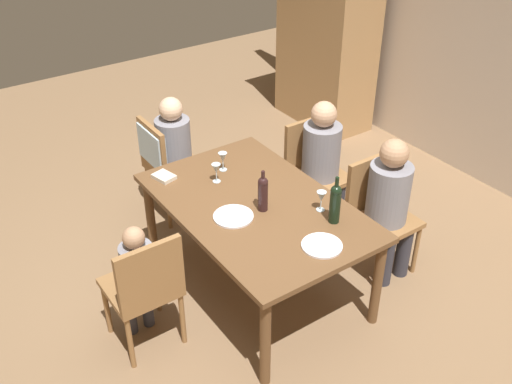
{
  "coord_description": "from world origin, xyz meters",
  "views": [
    {
      "loc": [
        2.84,
        -1.97,
        3.11
      ],
      "look_at": [
        0.0,
        0.0,
        0.86
      ],
      "focal_mm": 41.79,
      "sensor_mm": 36.0,
      "label": 1
    }
  ],
  "objects_px": {
    "dining_table": "(256,213)",
    "wine_glass_near_left": "(223,158)",
    "chair_left_end": "(162,157)",
    "wine_glass_near_right": "(321,197)",
    "wine_glass_centre": "(216,169)",
    "chair_near": "(145,286)",
    "wine_bottle_dark_red": "(262,193)",
    "armoire_cabinet": "(327,27)",
    "wine_bottle_tall_green": "(335,202)",
    "person_man_guest": "(177,147)",
    "dinner_plate_host": "(322,246)",
    "dinner_plate_guest_left": "(233,216)",
    "person_child_small": "(137,273)",
    "person_man_bearded": "(390,200)",
    "chair_far_right": "(377,208)",
    "chair_far_left": "(314,165)",
    "person_woman_host": "(323,158)"
  },
  "relations": [
    {
      "from": "wine_glass_near_right",
      "to": "wine_glass_near_left",
      "type": "bearing_deg",
      "value": -162.36
    },
    {
      "from": "chair_far_left",
      "to": "chair_left_end",
      "type": "height_order",
      "value": "same"
    },
    {
      "from": "chair_near",
      "to": "wine_glass_near_left",
      "type": "bearing_deg",
      "value": 32.02
    },
    {
      "from": "wine_bottle_tall_green",
      "to": "wine_glass_centre",
      "type": "height_order",
      "value": "wine_bottle_tall_green"
    },
    {
      "from": "armoire_cabinet",
      "to": "dining_table",
      "type": "relative_size",
      "value": 1.28
    },
    {
      "from": "person_woman_host",
      "to": "wine_glass_near_left",
      "type": "relative_size",
      "value": 7.75
    },
    {
      "from": "person_child_small",
      "to": "wine_bottle_tall_green",
      "type": "xyz_separation_m",
      "value": [
        0.49,
        1.23,
        0.35
      ]
    },
    {
      "from": "chair_left_end",
      "to": "person_man_bearded",
      "type": "bearing_deg",
      "value": 32.51
    },
    {
      "from": "armoire_cabinet",
      "to": "chair_far_right",
      "type": "bearing_deg",
      "value": -31.35
    },
    {
      "from": "armoire_cabinet",
      "to": "chair_far_right",
      "type": "distance_m",
      "value": 2.69
    },
    {
      "from": "wine_glass_near_left",
      "to": "wine_glass_centre",
      "type": "bearing_deg",
      "value": -48.34
    },
    {
      "from": "wine_glass_centre",
      "to": "dinner_plate_host",
      "type": "relative_size",
      "value": 0.56
    },
    {
      "from": "dining_table",
      "to": "person_child_small",
      "type": "distance_m",
      "value": 0.93
    },
    {
      "from": "chair_left_end",
      "to": "person_man_guest",
      "type": "bearing_deg",
      "value": 90.0
    },
    {
      "from": "chair_far_right",
      "to": "dinner_plate_host",
      "type": "height_order",
      "value": "chair_far_right"
    },
    {
      "from": "chair_left_end",
      "to": "person_woman_host",
      "type": "height_order",
      "value": "person_woman_host"
    },
    {
      "from": "dinner_plate_host",
      "to": "dinner_plate_guest_left",
      "type": "bearing_deg",
      "value": -153.85
    },
    {
      "from": "person_woman_host",
      "to": "wine_bottle_dark_red",
      "type": "distance_m",
      "value": 1.05
    },
    {
      "from": "armoire_cabinet",
      "to": "wine_glass_centre",
      "type": "xyz_separation_m",
      "value": [
        1.54,
        -2.36,
        -0.23
      ]
    },
    {
      "from": "chair_far_right",
      "to": "wine_bottle_dark_red",
      "type": "distance_m",
      "value": 1.02
    },
    {
      "from": "wine_glass_near_right",
      "to": "dinner_plate_guest_left",
      "type": "height_order",
      "value": "wine_glass_near_right"
    },
    {
      "from": "chair_near",
      "to": "wine_bottle_dark_red",
      "type": "bearing_deg",
      "value": 0.29
    },
    {
      "from": "dining_table",
      "to": "wine_glass_near_left",
      "type": "distance_m",
      "value": 0.56
    },
    {
      "from": "chair_left_end",
      "to": "wine_glass_near_left",
      "type": "xyz_separation_m",
      "value": [
        0.71,
        0.18,
        0.27
      ]
    },
    {
      "from": "dining_table",
      "to": "dinner_plate_host",
      "type": "xyz_separation_m",
      "value": [
        0.63,
        0.07,
        0.09
      ]
    },
    {
      "from": "dining_table",
      "to": "wine_bottle_dark_red",
      "type": "xyz_separation_m",
      "value": [
        0.08,
        -0.0,
        0.22
      ]
    },
    {
      "from": "armoire_cabinet",
      "to": "person_woman_host",
      "type": "bearing_deg",
      "value": -40.66
    },
    {
      "from": "person_woman_host",
      "to": "wine_glass_near_right",
      "type": "height_order",
      "value": "person_woman_host"
    },
    {
      "from": "dining_table",
      "to": "chair_left_end",
      "type": "xyz_separation_m",
      "value": [
        -1.23,
        -0.12,
        -0.08
      ]
    },
    {
      "from": "person_man_guest",
      "to": "person_woman_host",
      "type": "bearing_deg",
      "value": 45.72
    },
    {
      "from": "person_woman_host",
      "to": "wine_bottle_dark_red",
      "type": "bearing_deg",
      "value": 25.41
    },
    {
      "from": "person_woman_host",
      "to": "wine_bottle_tall_green",
      "type": "distance_m",
      "value": 1.06
    },
    {
      "from": "wine_glass_centre",
      "to": "wine_bottle_tall_green",
      "type": "bearing_deg",
      "value": 23.57
    },
    {
      "from": "chair_near",
      "to": "wine_glass_centre",
      "type": "xyz_separation_m",
      "value": [
        -0.5,
        0.85,
        0.33
      ]
    },
    {
      "from": "chair_far_right",
      "to": "person_woman_host",
      "type": "xyz_separation_m",
      "value": [
        -0.65,
        -0.0,
        0.13
      ]
    },
    {
      "from": "dining_table",
      "to": "wine_glass_near_left",
      "type": "xyz_separation_m",
      "value": [
        -0.53,
        0.06,
        0.19
      ]
    },
    {
      "from": "chair_far_right",
      "to": "person_man_guest",
      "type": "xyz_separation_m",
      "value": [
        -1.53,
        -0.9,
        0.11
      ]
    },
    {
      "from": "armoire_cabinet",
      "to": "chair_near",
      "type": "xyz_separation_m",
      "value": [
        2.04,
        -3.22,
        -0.56
      ]
    },
    {
      "from": "armoire_cabinet",
      "to": "wine_bottle_tall_green",
      "type": "distance_m",
      "value": 3.13
    },
    {
      "from": "chair_far_left",
      "to": "dinner_plate_guest_left",
      "type": "bearing_deg",
      "value": 24.29
    },
    {
      "from": "chair_far_right",
      "to": "person_child_small",
      "type": "height_order",
      "value": "person_child_small"
    },
    {
      "from": "person_child_small",
      "to": "chair_far_right",
      "type": "bearing_deg",
      "value": -9.85
    },
    {
      "from": "chair_near",
      "to": "person_man_bearded",
      "type": "relative_size",
      "value": 0.8
    },
    {
      "from": "person_man_guest",
      "to": "wine_glass_near_right",
      "type": "xyz_separation_m",
      "value": [
        1.55,
        0.3,
        0.22
      ]
    },
    {
      "from": "chair_far_left",
      "to": "chair_near",
      "type": "relative_size",
      "value": 1.0
    },
    {
      "from": "person_woman_host",
      "to": "wine_glass_near_left",
      "type": "height_order",
      "value": "person_woman_host"
    },
    {
      "from": "wine_bottle_dark_red",
      "to": "wine_glass_near_right",
      "type": "height_order",
      "value": "wine_bottle_dark_red"
    },
    {
      "from": "person_man_bearded",
      "to": "wine_bottle_dark_red",
      "type": "height_order",
      "value": "person_man_bearded"
    },
    {
      "from": "armoire_cabinet",
      "to": "wine_bottle_tall_green",
      "type": "height_order",
      "value": "armoire_cabinet"
    },
    {
      "from": "dining_table",
      "to": "dinner_plate_host",
      "type": "relative_size",
      "value": 6.46
    }
  ]
}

